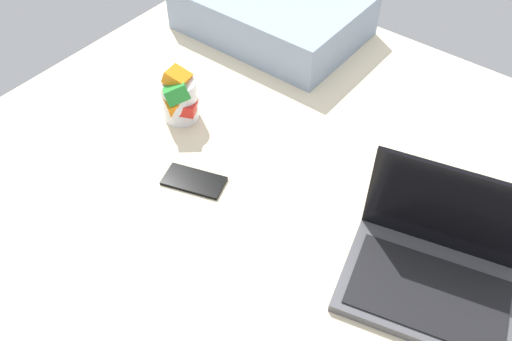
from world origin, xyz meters
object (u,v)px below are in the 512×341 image
at_px(cell_phone, 194,181).
at_px(laptop, 436,267).
at_px(pillow, 272,12).
at_px(snack_cup, 179,98).

bearing_deg(cell_phone, laptop, 81.58).
bearing_deg(pillow, cell_phone, -69.10).
bearing_deg(pillow, laptop, -33.57).
xyz_separation_m(laptop, pillow, (-0.78, 0.51, 0.02)).
xyz_separation_m(snack_cup, pillow, (-0.06, 0.46, 0.00)).
bearing_deg(laptop, snack_cup, 161.38).
xyz_separation_m(snack_cup, cell_phone, (0.18, -0.15, -0.06)).
distance_m(snack_cup, cell_phone, 0.24).
xyz_separation_m(cell_phone, pillow, (-0.23, 0.61, 0.06)).
bearing_deg(pillow, snack_cup, -83.06).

